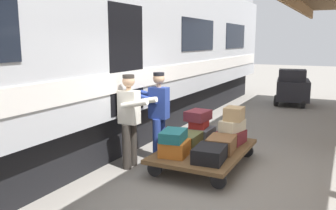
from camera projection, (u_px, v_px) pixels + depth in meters
ground_plane at (229, 177)px, 6.00m from camera, size 60.00×60.00×0.00m
train_car at (65, 52)px, 7.20m from camera, size 3.03×20.01×4.00m
luggage_cart at (204, 151)px, 6.51m from camera, size 1.43×2.16×0.33m
suitcase_slate_roller at (200, 133)px, 7.15m from camera, size 0.47×0.60×0.23m
suitcase_orange_carryall at (175, 148)px, 6.10m from camera, size 0.50×0.55×0.26m
suitcase_brown_leather at (221, 144)px, 6.34m from camera, size 0.51×0.65×0.26m
suitcase_black_hardshell at (210, 154)px, 5.82m from camera, size 0.53×0.66×0.24m
suitcase_maroon_trunk at (231, 137)px, 6.86m from camera, size 0.51×0.57×0.24m
suitcase_olive_duffel at (189, 140)px, 6.62m from camera, size 0.41×0.62×0.25m
suitcase_teal_softside at (173, 136)px, 6.07m from camera, size 0.46×0.61×0.18m
suitcase_cream_canvas at (232, 126)px, 6.80m from camera, size 0.42×0.59×0.22m
suitcase_red_plastic at (199, 124)px, 7.15m from camera, size 0.35×0.43×0.15m
suitcase_burgundy_valise at (198, 115)px, 7.13m from camera, size 0.44×0.55×0.19m
suitcase_tan_vintage at (234, 114)px, 6.73m from camera, size 0.34×0.38×0.25m
porter_in_overalls at (158, 113)px, 6.80m from camera, size 0.68×0.44×1.70m
porter_by_door at (130, 118)px, 6.34m from camera, size 0.67×0.42×1.70m
baggage_tug at (293, 88)px, 12.74m from camera, size 1.35×1.85×1.30m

